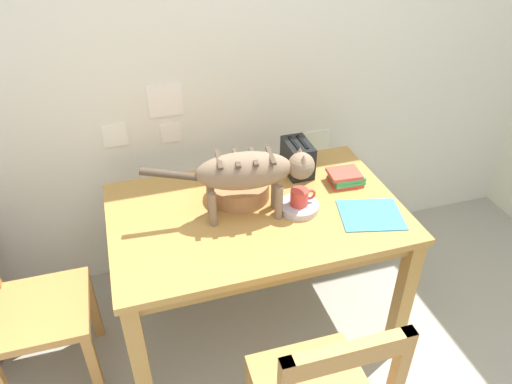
{
  "coord_description": "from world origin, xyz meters",
  "views": [
    {
      "loc": [
        -0.49,
        -0.55,
        2.07
      ],
      "look_at": [
        0.05,
        1.18,
        0.83
      ],
      "focal_mm": 34.18,
      "sensor_mm": 36.0,
      "label": 1
    }
  ],
  "objects": [
    {
      "name": "wall_rear",
      "position": [
        0.0,
        1.82,
        1.25
      ],
      "size": [
        4.62,
        0.11,
        2.5
      ],
      "color": "silver",
      "rests_on": "ground_plane"
    },
    {
      "name": "dining_table",
      "position": [
        0.05,
        1.18,
        0.64
      ],
      "size": [
        1.34,
        0.86,
        0.73
      ],
      "color": "#B38340",
      "rests_on": "ground_plane"
    },
    {
      "name": "cat",
      "position": [
        0.01,
        1.15,
        0.96
      ],
      "size": [
        0.75,
        0.21,
        0.32
      ],
      "rotation": [
        0.0,
        0.0,
        -1.7
      ],
      "color": "#846B54",
      "rests_on": "dining_table"
    },
    {
      "name": "saucer_bowl",
      "position": [
        0.23,
        1.13,
        0.74
      ],
      "size": [
        0.19,
        0.19,
        0.03
      ],
      "primitive_type": "cylinder",
      "color": "#B4ABB3",
      "rests_on": "dining_table"
    },
    {
      "name": "coffee_mug",
      "position": [
        0.24,
        1.13,
        0.8
      ],
      "size": [
        0.12,
        0.08,
        0.08
      ],
      "color": "#CF3D34",
      "rests_on": "saucer_bowl"
    },
    {
      "name": "magazine",
      "position": [
        0.53,
        0.99,
        0.73
      ],
      "size": [
        0.33,
        0.3,
        0.01
      ],
      "primitive_type": "cube",
      "rotation": [
        0.0,
        0.0,
        -0.24
      ],
      "color": "#3C93C2",
      "rests_on": "dining_table"
    },
    {
      "name": "book_stack",
      "position": [
        0.54,
        1.27,
        0.76
      ],
      "size": [
        0.18,
        0.14,
        0.07
      ],
      "color": "red",
      "rests_on": "dining_table"
    },
    {
      "name": "wicker_basket",
      "position": [
        0.0,
        1.31,
        0.77
      ],
      "size": [
        0.29,
        0.29,
        0.09
      ],
      "color": "#AF7649",
      "rests_on": "dining_table"
    },
    {
      "name": "toaster",
      "position": [
        0.34,
        1.44,
        0.81
      ],
      "size": [
        0.12,
        0.2,
        0.18
      ],
      "color": "black",
      "rests_on": "dining_table"
    },
    {
      "name": "wooden_chair_far",
      "position": [
        -1.01,
        1.13,
        0.45
      ],
      "size": [
        0.42,
        0.42,
        0.93
      ],
      "rotation": [
        0.0,
        0.0,
        -1.58
      ],
      "color": "#B98140",
      "rests_on": "ground_plane"
    }
  ]
}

